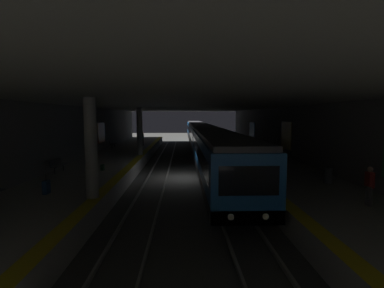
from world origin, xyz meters
name	(u,v)px	position (x,y,z in m)	size (l,w,h in m)	color
ground_plane	(186,178)	(0.00, 0.00, 0.00)	(120.00, 120.00, 0.00)	#42423F
track_left	(214,177)	(0.00, -2.20, 0.08)	(60.00, 1.53, 0.16)	gray
track_right	(157,177)	(0.00, 2.20, 0.08)	(60.00, 1.53, 0.16)	gray
platform_left	(270,171)	(0.00, -6.55, 0.53)	(60.00, 5.30, 1.06)	#A8A59E
platform_right	(100,172)	(0.00, 6.55, 0.53)	(60.00, 5.30, 1.06)	#A8A59E
wall_left	(308,142)	(0.02, -9.45, 2.80)	(60.00, 0.56, 5.60)	slate
wall_right	(60,142)	(0.00, 9.45, 2.80)	(60.00, 0.56, 5.60)	slate
ceiling_slab	(186,102)	(0.00, 0.00, 5.80)	(60.00, 19.40, 0.40)	#ADAAA3
pillar_near	(91,148)	(-8.97, 4.35, 3.33)	(0.56, 0.56, 4.55)	gray
pillar_far	(140,131)	(5.79, 4.35, 3.33)	(0.56, 0.56, 4.55)	gray
metro_train	(201,137)	(16.34, -2.20, 2.03)	(56.19, 2.83, 3.49)	#19569E
bench_left_near	(287,154)	(1.96, -8.53, 1.57)	(1.70, 0.47, 0.86)	#262628
bench_left_mid	(251,141)	(15.03, -8.53, 1.57)	(1.70, 0.47, 0.86)	#262628
bench_right_mid	(58,164)	(-2.75, 8.53, 1.57)	(1.70, 0.47, 0.86)	#262628
bench_right_far	(112,143)	(12.43, 8.53, 1.57)	(1.70, 0.47, 0.86)	#262628
person_waiting_near	(369,185)	(-10.53, -7.51, 1.94)	(0.60, 0.22, 1.64)	#3C3C3C
person_walking_mid	(143,138)	(14.56, 5.25, 1.99)	(0.60, 0.23, 1.71)	#262626
person_standing_far	(255,149)	(3.43, -6.14, 1.87)	(0.60, 0.22, 1.53)	#404040
suitcase_rolling	(46,187)	(-8.23, 6.78, 1.37)	(0.43, 0.22, 0.94)	navy
backpack_on_floor	(103,167)	(-2.15, 5.76, 1.25)	(0.30, 0.20, 0.40)	#1E512D
trash_bin	(328,176)	(-6.50, -7.80, 1.48)	(0.44, 0.44, 0.85)	#595B5E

